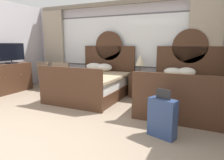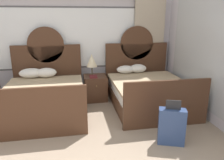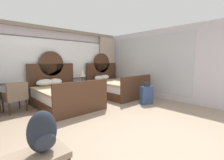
% 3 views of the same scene
% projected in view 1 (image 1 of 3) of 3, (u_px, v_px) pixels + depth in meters
% --- Properties ---
extents(wall_back_window, '(6.09, 0.22, 2.70)m').
position_uv_depth(wall_back_window, '(118.00, 45.00, 6.16)').
color(wall_back_window, silver).
rests_on(wall_back_window, ground_plane).
extents(bed_near_window, '(1.69, 2.12, 1.82)m').
position_uv_depth(bed_near_window, '(93.00, 83.00, 5.46)').
color(bed_near_window, '#472B1C').
rests_on(bed_near_window, ground_plane).
extents(bed_near_mirror, '(1.69, 2.12, 1.82)m').
position_uv_depth(bed_near_mirror, '(184.00, 92.00, 4.49)').
color(bed_near_mirror, '#472B1C').
rests_on(bed_near_mirror, ground_plane).
extents(nightstand_between_beds, '(0.56, 0.58, 0.62)m').
position_uv_depth(nightstand_between_beds, '(141.00, 85.00, 5.53)').
color(nightstand_between_beds, '#472B1C').
rests_on(nightstand_between_beds, ground_plane).
extents(table_lamp_on_nightstand, '(0.27, 0.27, 0.54)m').
position_uv_depth(table_lamp_on_nightstand, '(140.00, 60.00, 5.49)').
color(table_lamp_on_nightstand, brown).
rests_on(table_lamp_on_nightstand, nightstand_between_beds).
extents(book_on_nightstand, '(0.18, 0.26, 0.03)m').
position_uv_depth(book_on_nightstand, '(138.00, 74.00, 5.39)').
color(book_on_nightstand, maroon).
rests_on(book_on_nightstand, nightstand_between_beds).
extents(dresser_minibar, '(0.51, 1.93, 0.86)m').
position_uv_depth(dresser_minibar, '(0.00, 80.00, 5.69)').
color(dresser_minibar, '#472B1C').
rests_on(dresser_minibar, ground_plane).
extents(tv_flatscreen, '(0.20, 0.93, 0.60)m').
position_uv_depth(tv_flatscreen, '(11.00, 53.00, 5.93)').
color(tv_flatscreen, black).
rests_on(tv_flatscreen, dresser_minibar).
extents(armchair_by_window_left, '(0.65, 0.65, 0.87)m').
position_uv_depth(armchair_by_window_left, '(63.00, 74.00, 6.32)').
color(armchair_by_window_left, '#84705B').
rests_on(armchair_by_window_left, ground_plane).
extents(armchair_by_window_centre, '(0.65, 0.65, 0.87)m').
position_uv_depth(armchair_by_window_centre, '(48.00, 73.00, 6.58)').
color(armchair_by_window_centre, '#84705B').
rests_on(armchair_by_window_centre, ground_plane).
extents(suitcase_on_floor, '(0.47, 0.32, 0.77)m').
position_uv_depth(suitcase_on_floor, '(162.00, 118.00, 3.09)').
color(suitcase_on_floor, navy).
rests_on(suitcase_on_floor, ground_plane).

